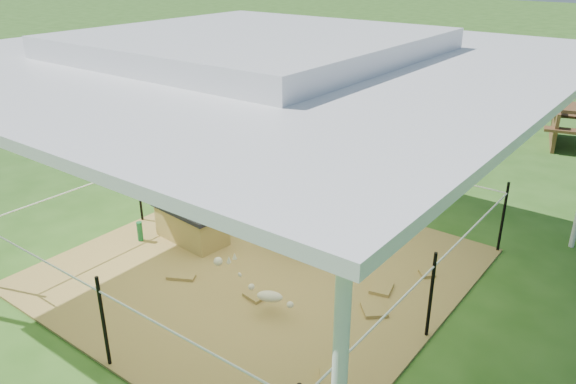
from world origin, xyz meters
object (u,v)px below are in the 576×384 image
Objects in this scene: straw_bale at (192,225)px; woman at (193,171)px; foal at (270,294)px; pony at (284,213)px; green_bottle at (140,231)px.

woman is (0.10, 0.00, 0.82)m from straw_bale.
woman reaches higher than foal.
straw_bale is 1.29m from pony.
foal is (0.80, -1.30, -0.25)m from pony.
pony reaches higher than straw_bale.
woman is 1.31m from pony.
woman is 2.10m from foal.
foal is (1.91, -0.68, 0.01)m from straw_bale.
straw_bale is 0.72m from green_bottle.
straw_bale is 0.83× the size of woman.
foal reaches higher than straw_bale.
foal reaches higher than green_bottle.
pony is (1.66, 1.06, 0.34)m from green_bottle.
green_bottle is 2.48m from foal.
woman is 1.05× the size of pony.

